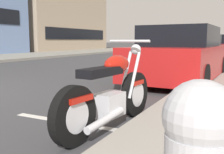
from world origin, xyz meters
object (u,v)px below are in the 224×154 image
Objects in this scene: parked_car_second_in_row at (216,47)px; crossing_truck at (192,42)px; parked_car_at_intersection at (200,51)px; parked_motorcycle at (110,95)px; parked_car_across_street at (181,56)px.

parked_car_second_in_row is 0.82× the size of crossing_truck.
crossing_truck is (16.39, 4.49, 0.27)m from parked_car_second_in_row.
parked_car_at_intersection is at bearing 176.80° from parked_car_second_in_row.
crossing_truck is at bearing 9.57° from parked_car_at_intersection.
parked_car_second_in_row reaches higher than parked_car_at_intersection.
parked_motorcycle is 15.75m from parked_car_second_in_row.
parked_car_across_street is 0.82× the size of crossing_truck.
parked_car_across_street reaches higher than parked_motorcycle.
parked_car_across_street is 1.03× the size of parked_car_at_intersection.
parked_car_second_in_row is at bearing 102.43° from crossing_truck.
parked_car_second_in_row is (15.74, 0.28, 0.26)m from parked_motorcycle.
crossing_truck reaches higher than parked_car_second_in_row.
parked_motorcycle is 4.50m from parked_car_across_street.
parked_car_second_in_row is (5.81, -0.12, 0.05)m from parked_car_at_intersection.
parked_motorcycle is 0.36× the size of crossing_truck.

